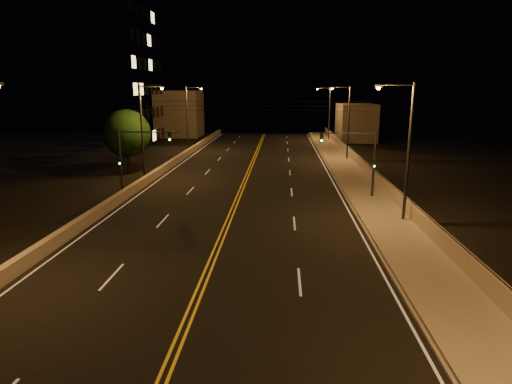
# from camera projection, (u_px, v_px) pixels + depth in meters

# --- Properties ---
(road) EXTENTS (18.00, 120.00, 0.02)m
(road) POSITION_uv_depth(u_px,v_px,m) (229.00, 220.00, 29.53)
(road) COLOR black
(road) RESTS_ON ground
(sidewalk) EXTENTS (3.60, 120.00, 0.30)m
(sidewalk) POSITION_uv_depth(u_px,v_px,m) (388.00, 221.00, 28.86)
(sidewalk) COLOR gray
(sidewalk) RESTS_ON ground
(curb) EXTENTS (0.14, 120.00, 0.15)m
(curb) POSITION_uv_depth(u_px,v_px,m) (360.00, 221.00, 28.98)
(curb) COLOR gray
(curb) RESTS_ON ground
(parapet_wall) EXTENTS (0.30, 120.00, 1.00)m
(parapet_wall) POSITION_uv_depth(u_px,v_px,m) (413.00, 212.00, 28.61)
(parapet_wall) COLOR #A39888
(parapet_wall) RESTS_ON sidewalk
(jersey_barrier) EXTENTS (0.45, 120.00, 0.80)m
(jersey_barrier) POSITION_uv_depth(u_px,v_px,m) (98.00, 212.00, 29.98)
(jersey_barrier) COLOR #A39888
(jersey_barrier) RESTS_ON ground
(distant_building_right) EXTENTS (6.00, 10.00, 6.36)m
(distant_building_right) POSITION_uv_depth(u_px,v_px,m) (356.00, 122.00, 75.05)
(distant_building_right) COLOR slate
(distant_building_right) RESTS_ON ground
(distant_building_left) EXTENTS (8.00, 8.00, 8.59)m
(distant_building_left) POSITION_uv_depth(u_px,v_px,m) (180.00, 114.00, 81.51)
(distant_building_left) COLOR slate
(distant_building_left) RESTS_ON ground
(parapet_rail) EXTENTS (0.06, 120.00, 0.06)m
(parapet_rail) POSITION_uv_depth(u_px,v_px,m) (414.00, 204.00, 28.49)
(parapet_rail) COLOR black
(parapet_rail) RESTS_ON parapet_wall
(lane_markings) EXTENTS (17.32, 116.00, 0.00)m
(lane_markings) POSITION_uv_depth(u_px,v_px,m) (229.00, 220.00, 29.45)
(lane_markings) COLOR silver
(lane_markings) RESTS_ON road
(streetlight_1) EXTENTS (2.55, 0.28, 9.22)m
(streetlight_1) POSITION_uv_depth(u_px,v_px,m) (405.00, 145.00, 27.57)
(streetlight_1) COLOR #2D2D33
(streetlight_1) RESTS_ON ground
(streetlight_2) EXTENTS (2.55, 0.28, 9.22)m
(streetlight_2) POSITION_uv_depth(u_px,v_px,m) (346.00, 118.00, 52.80)
(streetlight_2) COLOR #2D2D33
(streetlight_2) RESTS_ON ground
(streetlight_3) EXTENTS (2.55, 0.28, 9.22)m
(streetlight_3) POSITION_uv_depth(u_px,v_px,m) (328.00, 110.00, 74.33)
(streetlight_3) COLOR #2D2D33
(streetlight_3) RESTS_ON ground
(streetlight_5) EXTENTS (2.55, 0.28, 9.22)m
(streetlight_5) POSITION_uv_depth(u_px,v_px,m) (144.00, 126.00, 41.94)
(streetlight_5) COLOR #2D2D33
(streetlight_5) RESTS_ON ground
(streetlight_6) EXTENTS (2.55, 0.28, 9.22)m
(streetlight_6) POSITION_uv_depth(u_px,v_px,m) (189.00, 114.00, 61.75)
(streetlight_6) COLOR #2D2D33
(streetlight_6) RESTS_ON ground
(traffic_signal_right) EXTENTS (5.11, 0.31, 5.60)m
(traffic_signal_right) POSITION_uv_depth(u_px,v_px,m) (361.00, 156.00, 34.22)
(traffic_signal_right) COLOR #2D2D33
(traffic_signal_right) RESTS_ON ground
(traffic_signal_left) EXTENTS (5.11, 0.31, 5.60)m
(traffic_signal_left) POSITION_uv_depth(u_px,v_px,m) (133.00, 154.00, 35.32)
(traffic_signal_left) COLOR #2D2D33
(traffic_signal_left) RESTS_ON ground
(overhead_wires) EXTENTS (22.00, 0.03, 0.83)m
(overhead_wires) POSITION_uv_depth(u_px,v_px,m) (241.00, 106.00, 37.02)
(overhead_wires) COLOR black
(building_tower) EXTENTS (24.00, 15.00, 29.14)m
(building_tower) POSITION_uv_depth(u_px,v_px,m) (65.00, 52.00, 61.47)
(building_tower) COLOR slate
(building_tower) RESTS_ON ground
(tree_0) EXTENTS (5.01, 5.01, 6.79)m
(tree_0) POSITION_uv_depth(u_px,v_px,m) (127.00, 133.00, 45.06)
(tree_0) COLOR black
(tree_0) RESTS_ON ground
(tree_1) EXTENTS (4.56, 4.56, 6.18)m
(tree_1) POSITION_uv_depth(u_px,v_px,m) (126.00, 130.00, 53.15)
(tree_1) COLOR black
(tree_1) RESTS_ON ground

